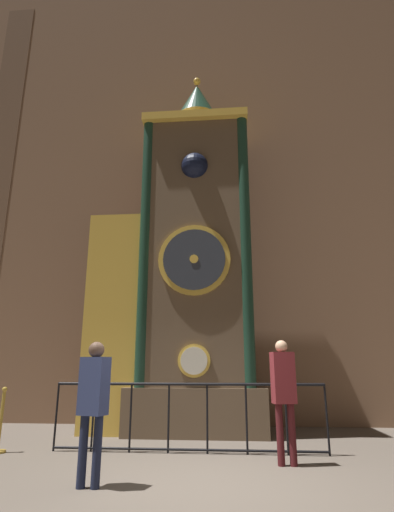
{
  "coord_description": "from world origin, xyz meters",
  "views": [
    {
      "loc": [
        0.43,
        -5.38,
        1.44
      ],
      "look_at": [
        -0.37,
        3.98,
        4.02
      ],
      "focal_mm": 28.0,
      "sensor_mm": 36.0,
      "label": 1
    }
  ],
  "objects_px": {
    "visitor_near": "(93,397)",
    "stanchion_post": "(0,431)",
    "visitor_far": "(284,388)",
    "clock_tower": "(182,268)"
  },
  "relations": [
    {
      "from": "clock_tower",
      "to": "visitor_far",
      "type": "xyz_separation_m",
      "value": [
        1.95,
        -2.75,
        -2.62
      ]
    },
    {
      "from": "visitor_near",
      "to": "visitor_far",
      "type": "relative_size",
      "value": 0.95
    },
    {
      "from": "clock_tower",
      "to": "visitor_near",
      "type": "bearing_deg",
      "value": -98.48
    },
    {
      "from": "visitor_far",
      "to": "visitor_near",
      "type": "bearing_deg",
      "value": -165.06
    },
    {
      "from": "visitor_near",
      "to": "visitor_far",
      "type": "bearing_deg",
      "value": 44.88
    },
    {
      "from": "visitor_near",
      "to": "stanchion_post",
      "type": "relative_size",
      "value": 1.62
    },
    {
      "from": "stanchion_post",
      "to": "visitor_near",
      "type": "bearing_deg",
      "value": -39.48
    },
    {
      "from": "stanchion_post",
      "to": "clock_tower",
      "type": "bearing_deg",
      "value": 38.06
    },
    {
      "from": "visitor_far",
      "to": "stanchion_post",
      "type": "bearing_deg",
      "value": 161.31
    },
    {
      "from": "visitor_far",
      "to": "stanchion_post",
      "type": "distance_m",
      "value": 4.89
    }
  ]
}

